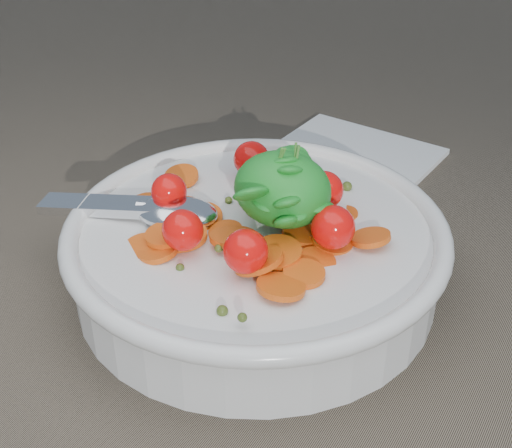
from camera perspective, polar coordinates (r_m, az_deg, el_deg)
The scene contains 3 objects.
ground at distance 0.58m, azimuth -2.08°, elevation -3.86°, with size 6.00×6.00×0.00m, color #796A56.
bowl at distance 0.55m, azimuth 0.01°, elevation -2.06°, with size 0.31×0.29×0.12m.
napkin at distance 0.75m, azimuth 7.63°, elevation 5.36°, with size 0.16×0.14×0.01m, color white.
Camera 1 is at (0.25, -0.39, 0.35)m, focal length 50.00 mm.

